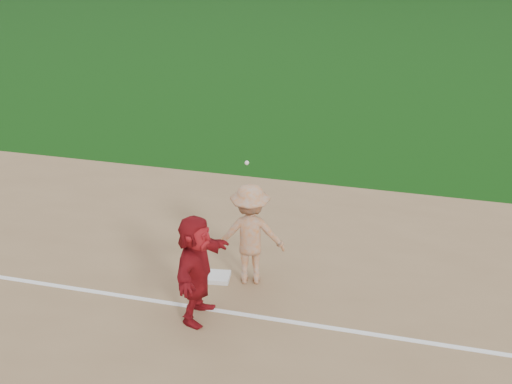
# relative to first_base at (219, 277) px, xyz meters

# --- Properties ---
(ground) EXTENTS (160.00, 160.00, 0.00)m
(ground) POSITION_rel_first_base_xyz_m (0.39, -0.18, -0.07)
(ground) COLOR #0F3B0B
(ground) RESTS_ON ground
(foul_line) EXTENTS (60.00, 0.10, 0.01)m
(foul_line) POSITION_rel_first_base_xyz_m (0.39, -0.98, -0.04)
(foul_line) COLOR white
(foul_line) RESTS_ON infield_dirt
(first_base) EXTENTS (0.46, 0.46, 0.09)m
(first_base) POSITION_rel_first_base_xyz_m (0.00, 0.00, 0.00)
(first_base) COLOR silver
(first_base) RESTS_ON infield_dirt
(base_runner) EXTENTS (0.68, 1.84, 1.95)m
(base_runner) POSITION_rel_first_base_xyz_m (0.01, -1.21, 0.93)
(base_runner) COLOR maroon
(base_runner) RESTS_ON infield_dirt
(first_base_play) EXTENTS (1.40, 1.00, 2.50)m
(first_base_play) POSITION_rel_first_base_xyz_m (0.59, 0.13, 0.94)
(first_base_play) COLOR #9E9EA0
(first_base_play) RESTS_ON infield_dirt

